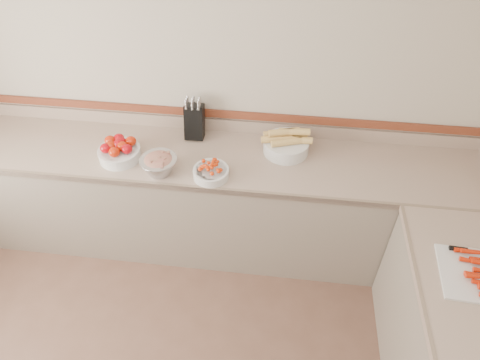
# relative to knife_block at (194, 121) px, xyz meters

# --- Properties ---
(back_wall) EXTENTS (4.00, 0.00, 4.00)m
(back_wall) POSITION_rel_knife_block_xyz_m (0.05, 0.10, 0.27)
(back_wall) COLOR #B7AA96
(back_wall) RESTS_ON ground_plane
(counter_back) EXTENTS (4.00, 0.65, 1.08)m
(counter_back) POSITION_rel_knife_block_xyz_m (0.05, -0.22, -0.58)
(counter_back) COLOR gray
(counter_back) RESTS_ON ground_plane
(knife_block) EXTENTS (0.14, 0.17, 0.33)m
(knife_block) POSITION_rel_knife_block_xyz_m (0.00, 0.00, 0.00)
(knife_block) COLOR black
(knife_block) RESTS_ON counter_back
(tomato_bowl) EXTENTS (0.29, 0.29, 0.14)m
(tomato_bowl) POSITION_rel_knife_block_xyz_m (-0.47, -0.31, -0.07)
(tomato_bowl) COLOR silver
(tomato_bowl) RESTS_ON counter_back
(cherry_tomato_bowl) EXTENTS (0.24, 0.24, 0.13)m
(cherry_tomato_bowl) POSITION_rel_knife_block_xyz_m (0.19, -0.43, -0.09)
(cherry_tomato_bowl) COLOR silver
(cherry_tomato_bowl) RESTS_ON counter_back
(corn_bowl) EXTENTS (0.36, 0.32, 0.19)m
(corn_bowl) POSITION_rel_knife_block_xyz_m (0.67, -0.10, -0.06)
(corn_bowl) COLOR silver
(corn_bowl) RESTS_ON counter_back
(rhubarb_bowl) EXTENTS (0.25, 0.25, 0.14)m
(rhubarb_bowl) POSITION_rel_knife_block_xyz_m (-0.16, -0.43, -0.06)
(rhubarb_bowl) COLOR #B2B2BA
(rhubarb_bowl) RESTS_ON counter_back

